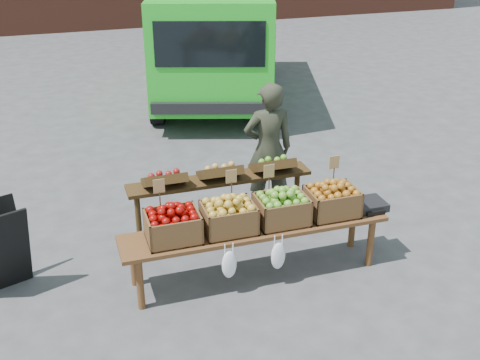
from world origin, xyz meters
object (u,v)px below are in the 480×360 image
object	(u,v)px
vendor	(268,149)
crate_golden_apples	(173,227)
back_table	(220,201)
crate_russet_pears	(229,218)
crate_red_apples	(282,210)
crate_green_apples	(332,202)
weighing_scale	(368,205)
display_bench	(255,251)
delivery_van	(214,42)

from	to	relation	value
vendor	crate_golden_apples	distance (m)	1.91
vendor	back_table	size ratio (longest dim) A/B	0.78
back_table	crate_russet_pears	bearing A→B (deg)	-99.45
crate_red_apples	crate_green_apples	distance (m)	0.55
crate_golden_apples	weighing_scale	xyz separation A→B (m)	(2.08, 0.00, -0.10)
display_bench	crate_russet_pears	xyz separation A→B (m)	(-0.28, 0.00, 0.42)
delivery_van	weighing_scale	size ratio (longest dim) A/B	13.81
back_table	weighing_scale	distance (m)	1.58
display_bench	crate_green_apples	distance (m)	0.93
vendor	crate_russet_pears	distance (m)	1.54
vendor	display_bench	size ratio (longest dim) A/B	0.60
vendor	back_table	xyz separation A→B (m)	(-0.75, -0.55, -0.30)
crate_russet_pears	crate_golden_apples	bearing A→B (deg)	180.00
back_table	delivery_van	bearing A→B (deg)	75.01
delivery_van	vendor	bearing A→B (deg)	-80.54
vendor	crate_red_apples	bearing A→B (deg)	80.19
vendor	back_table	distance (m)	0.98
back_table	weighing_scale	world-z (taller)	back_table
display_bench	crate_russet_pears	size ratio (longest dim) A/B	5.40
vendor	crate_green_apples	xyz separation A→B (m)	(0.23, -1.27, -0.11)
back_table	display_bench	xyz separation A→B (m)	(0.16, -0.72, -0.24)
crate_russet_pears	weighing_scale	distance (m)	1.53
delivery_van	display_bench	bearing A→B (deg)	-84.56
crate_russet_pears	back_table	bearing A→B (deg)	80.55
delivery_van	back_table	size ratio (longest dim) A/B	2.24
crate_russet_pears	crate_green_apples	world-z (taller)	same
delivery_van	display_bench	size ratio (longest dim) A/B	1.74
delivery_van	display_bench	distance (m)	6.05
crate_golden_apples	crate_red_apples	world-z (taller)	same
crate_red_apples	delivery_van	bearing A→B (deg)	80.82
crate_russet_pears	crate_red_apples	world-z (taller)	same
crate_russet_pears	delivery_van	bearing A→B (deg)	75.68
weighing_scale	crate_russet_pears	bearing A→B (deg)	180.00
delivery_van	crate_red_apples	distance (m)	5.96
crate_green_apples	back_table	bearing A→B (deg)	143.70
vendor	crate_golden_apples	xyz separation A→B (m)	(-1.42, -1.27, -0.11)
vendor	crate_red_apples	xyz separation A→B (m)	(-0.32, -1.27, -0.11)
crate_golden_apples	crate_red_apples	bearing A→B (deg)	0.00
delivery_van	back_table	xyz separation A→B (m)	(-1.38, -5.15, -0.53)
crate_golden_apples	crate_green_apples	bearing A→B (deg)	0.00
delivery_van	crate_russet_pears	bearing A→B (deg)	-87.11
crate_green_apples	display_bench	bearing A→B (deg)	180.00
back_table	crate_red_apples	size ratio (longest dim) A/B	4.20
crate_russet_pears	crate_red_apples	xyz separation A→B (m)	(0.55, 0.00, 0.00)
delivery_van	crate_red_apples	size ratio (longest dim) A/B	9.39
display_bench	crate_green_apples	bearing A→B (deg)	0.00
display_bench	crate_golden_apples	bearing A→B (deg)	180.00
crate_golden_apples	crate_russet_pears	distance (m)	0.55
weighing_scale	delivery_van	bearing A→B (deg)	90.26
back_table	crate_russet_pears	world-z (taller)	back_table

